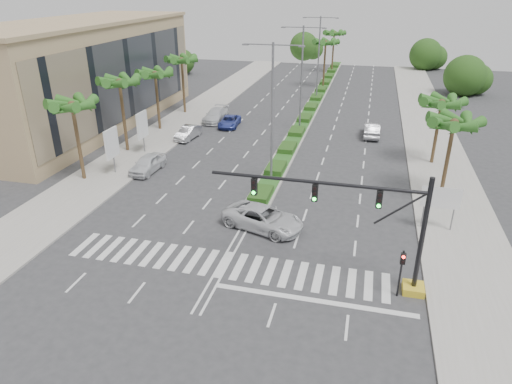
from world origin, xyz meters
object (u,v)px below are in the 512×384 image
car_parked_d (216,115)px  car_right (372,130)px  car_crossing (263,218)px  car_parked_a (148,164)px  car_parked_c (230,121)px  car_parked_b (188,133)px

car_parked_d → car_right: (19.60, -1.65, 0.02)m
car_right → car_crossing: bearing=71.6°
car_parked_d → car_crossing: car_crossing is taller
car_parked_a → car_right: 26.00m
car_parked_a → car_crossing: 15.33m
car_parked_a → car_crossing: size_ratio=0.79×
car_parked_a → car_right: car_right is taller
car_crossing → car_right: bearing=1.0°
car_parked_c → car_crossing: 26.09m
car_parked_d → car_right: car_right is taller
car_parked_b → car_parked_c: 6.59m
car_parked_c → car_right: size_ratio=0.95×
car_parked_d → car_right: size_ratio=1.11×
car_parked_d → car_crossing: (12.43, -25.95, 0.03)m
car_parked_c → car_parked_d: (-2.44, 1.85, 0.14)m
car_parked_c → car_right: bearing=-4.2°
car_parked_b → car_right: size_ratio=0.89×
car_parked_a → car_parked_d: size_ratio=0.85×
car_crossing → car_parked_a: bearing=76.0°
car_parked_a → car_parked_d: car_parked_a is taller
car_parked_c → car_parked_d: car_parked_d is taller
car_parked_c → car_right: (17.16, 0.20, 0.16)m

